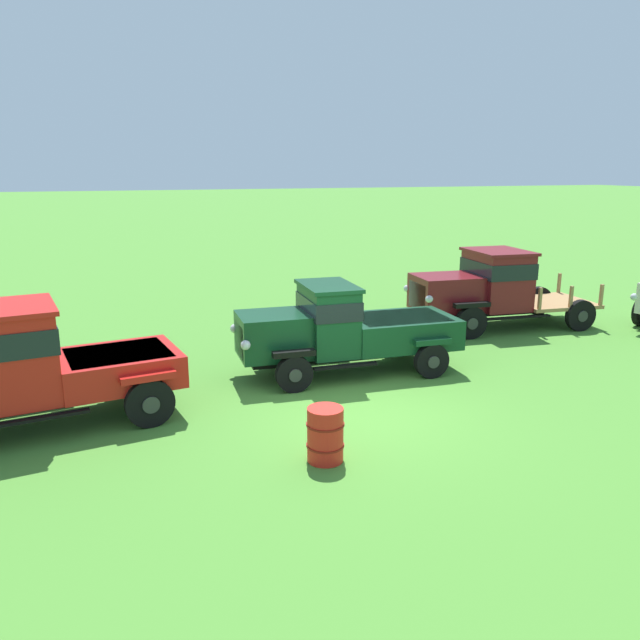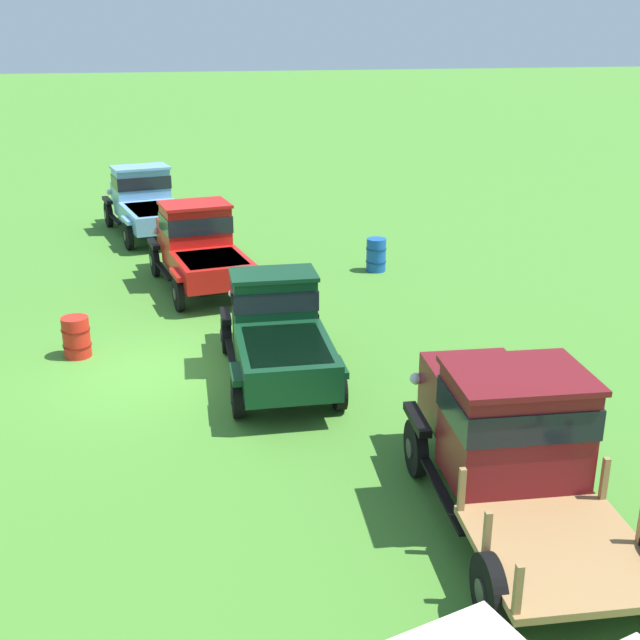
{
  "view_description": "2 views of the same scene",
  "coord_description": "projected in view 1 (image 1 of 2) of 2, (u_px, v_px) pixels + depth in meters",
  "views": [
    {
      "loc": [
        -4.42,
        -9.89,
        4.45
      ],
      "look_at": [
        0.42,
        3.29,
        1.0
      ],
      "focal_mm": 35.0,
      "sensor_mm": 36.0,
      "label": 1
    },
    {
      "loc": [
        15.07,
        -0.19,
        6.49
      ],
      "look_at": [
        0.42,
        3.29,
        1.0
      ],
      "focal_mm": 45.0,
      "sensor_mm": 36.0,
      "label": 2
    }
  ],
  "objects": [
    {
      "name": "vintage_truck_far_side",
      "position": [
        487.0,
        287.0,
        17.51
      ],
      "size": [
        5.47,
        2.62,
        2.21
      ],
      "color": "black",
      "rests_on": "ground"
    },
    {
      "name": "oil_drum_beside_row",
      "position": [
        37.0,
        333.0,
        15.34
      ],
      "size": [
        0.58,
        0.58,
        0.94
      ],
      "color": "#1951B2",
      "rests_on": "ground"
    },
    {
      "name": "vintage_truck_second_in_line",
      "position": [
        27.0,
        366.0,
        10.7
      ],
      "size": [
        5.19,
        2.64,
        2.21
      ],
      "color": "black",
      "rests_on": "ground"
    },
    {
      "name": "vintage_truck_midrow_center",
      "position": [
        344.0,
        329.0,
        13.69
      ],
      "size": [
        5.03,
        2.27,
        2.01
      ],
      "color": "black",
      "rests_on": "ground"
    },
    {
      "name": "oil_drum_near_fence",
      "position": [
        325.0,
        434.0,
        9.63
      ],
      "size": [
        0.59,
        0.59,
        0.87
      ],
      "color": "red",
      "rests_on": "ground"
    },
    {
      "name": "ground_plane",
      "position": [
        360.0,
        414.0,
        11.56
      ],
      "size": [
        240.0,
        240.0,
        0.0
      ],
      "primitive_type": "plane",
      "color": "#47842D"
    }
  ]
}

